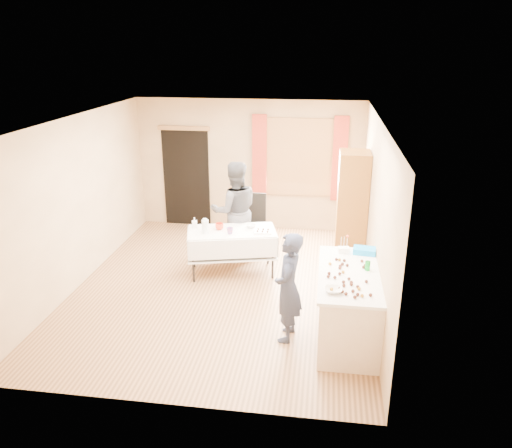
% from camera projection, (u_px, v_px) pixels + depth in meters
% --- Properties ---
extents(floor, '(4.50, 5.50, 0.02)m').
position_uv_depth(floor, '(223.00, 287.00, 7.86)').
color(floor, '#9E7047').
rests_on(floor, ground).
extents(ceiling, '(4.50, 5.50, 0.02)m').
position_uv_depth(ceiling, '(218.00, 119.00, 6.96)').
color(ceiling, white).
rests_on(ceiling, floor).
extents(wall_back, '(4.50, 0.02, 2.60)m').
position_uv_depth(wall_back, '(249.00, 165.00, 9.98)').
color(wall_back, tan).
rests_on(wall_back, floor).
extents(wall_front, '(4.50, 0.02, 2.60)m').
position_uv_depth(wall_front, '(162.00, 296.00, 4.85)').
color(wall_front, tan).
rests_on(wall_front, floor).
extents(wall_left, '(0.02, 5.50, 2.60)m').
position_uv_depth(wall_left, '(78.00, 202.00, 7.71)').
color(wall_left, tan).
rests_on(wall_left, floor).
extents(wall_right, '(0.02, 5.50, 2.60)m').
position_uv_depth(wall_right, '(376.00, 215.00, 7.11)').
color(wall_right, tan).
rests_on(wall_right, floor).
extents(window_frame, '(1.32, 0.06, 1.52)m').
position_uv_depth(window_frame, '(299.00, 157.00, 9.74)').
color(window_frame, olive).
rests_on(window_frame, wall_back).
extents(window_pane, '(1.20, 0.02, 1.40)m').
position_uv_depth(window_pane, '(299.00, 158.00, 9.73)').
color(window_pane, white).
rests_on(window_pane, wall_back).
extents(curtain_left, '(0.28, 0.06, 1.65)m').
position_uv_depth(curtain_left, '(259.00, 157.00, 9.80)').
color(curtain_left, '#A83323').
rests_on(curtain_left, wall_back).
extents(curtain_right, '(0.28, 0.06, 1.65)m').
position_uv_depth(curtain_right, '(340.00, 159.00, 9.59)').
color(curtain_right, '#A83323').
rests_on(curtain_right, wall_back).
extents(doorway, '(0.95, 0.04, 2.00)m').
position_uv_depth(doorway, '(186.00, 178.00, 10.22)').
color(doorway, black).
rests_on(doorway, floor).
extents(door_lintel, '(1.05, 0.06, 0.08)m').
position_uv_depth(door_lintel, '(184.00, 128.00, 9.85)').
color(door_lintel, olive).
rests_on(door_lintel, wall_back).
extents(cabinet, '(0.50, 0.60, 1.95)m').
position_uv_depth(cabinet, '(352.00, 209.00, 8.42)').
color(cabinet, brown).
rests_on(cabinet, floor).
extents(counter, '(0.79, 1.67, 0.91)m').
position_uv_depth(counter, '(348.00, 305.00, 6.39)').
color(counter, beige).
rests_on(counter, floor).
extents(party_table, '(1.57, 1.06, 0.75)m').
position_uv_depth(party_table, '(232.00, 248.00, 8.18)').
color(party_table, black).
rests_on(party_table, floor).
extents(chair, '(0.46, 0.46, 1.05)m').
position_uv_depth(chair, '(253.00, 234.00, 9.13)').
color(chair, black).
rests_on(chair, floor).
extents(girl, '(0.60, 0.45, 1.45)m').
position_uv_depth(girl, '(288.00, 287.00, 6.26)').
color(girl, '#1F253D').
rests_on(girl, floor).
extents(woman, '(1.26, 1.19, 1.74)m').
position_uv_depth(woman, '(235.00, 211.00, 8.63)').
color(woman, black).
rests_on(woman, floor).
extents(soda_can, '(0.08, 0.08, 0.12)m').
position_uv_depth(soda_can, '(368.00, 266.00, 6.28)').
color(soda_can, '#0F7D21').
rests_on(soda_can, counter).
extents(mixing_bowl, '(0.22, 0.22, 0.05)m').
position_uv_depth(mixing_bowl, '(333.00, 290.00, 5.75)').
color(mixing_bowl, white).
rests_on(mixing_bowl, counter).
extents(foam_block, '(0.16, 0.12, 0.08)m').
position_uv_depth(foam_block, '(344.00, 250.00, 6.81)').
color(foam_block, white).
rests_on(foam_block, counter).
extents(blue_basket, '(0.32, 0.23, 0.08)m').
position_uv_depth(blue_basket, '(364.00, 251.00, 6.79)').
color(blue_basket, '#0D89E9').
rests_on(blue_basket, counter).
extents(pitcher, '(0.12, 0.12, 0.22)m').
position_uv_depth(pitcher, '(205.00, 227.00, 7.93)').
color(pitcher, silver).
rests_on(pitcher, party_table).
extents(cup_red, '(0.24, 0.24, 0.11)m').
position_uv_depth(cup_red, '(219.00, 226.00, 8.10)').
color(cup_red, red).
rests_on(cup_red, party_table).
extents(cup_rainbow, '(0.15, 0.15, 0.10)m').
position_uv_depth(cup_rainbow, '(230.00, 231.00, 7.92)').
color(cup_rainbow, red).
rests_on(cup_rainbow, party_table).
extents(small_bowl, '(0.23, 0.23, 0.05)m').
position_uv_depth(small_bowl, '(251.00, 226.00, 8.20)').
color(small_bowl, white).
rests_on(small_bowl, party_table).
extents(pastry_tray, '(0.30, 0.23, 0.02)m').
position_uv_depth(pastry_tray, '(263.00, 232.00, 8.00)').
color(pastry_tray, white).
rests_on(pastry_tray, party_table).
extents(bottle, '(0.13, 0.13, 0.18)m').
position_uv_depth(bottle, '(194.00, 223.00, 8.16)').
color(bottle, white).
rests_on(bottle, party_table).
extents(cake_balls, '(0.52, 1.06, 0.04)m').
position_uv_depth(cake_balls, '(347.00, 277.00, 6.06)').
color(cake_balls, '#3F2314').
rests_on(cake_balls, counter).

